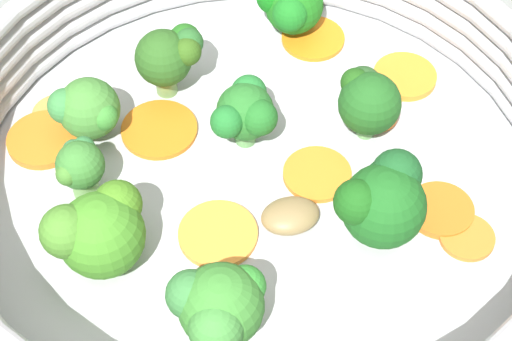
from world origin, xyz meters
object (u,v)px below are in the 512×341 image
(carrot_slice_3, at_px, (159,129))
(broccoli_floret_2, at_px, (246,111))
(carrot_slice_2, at_px, (372,111))
(broccoli_floret_0, at_px, (80,166))
(carrot_slice_4, at_px, (58,115))
(carrot_slice_8, at_px, (467,237))
(carrot_slice_9, at_px, (317,174))
(broccoli_floret_7, at_px, (175,53))
(broccoli_floret_6, at_px, (98,231))
(broccoli_floret_3, at_px, (367,99))
(broccoli_floret_1, at_px, (383,199))
(carrot_slice_7, at_px, (405,76))
(carrot_slice_5, at_px, (440,210))
(mushroom_piece_0, at_px, (284,220))
(skillet, at_px, (256,193))
(carrot_slice_1, at_px, (313,38))
(broccoli_floret_5, at_px, (291,5))
(broccoli_floret_4, at_px, (218,307))
(carrot_slice_0, at_px, (44,140))
(carrot_slice_6, at_px, (218,234))
(broccoli_floret_8, at_px, (87,109))

(carrot_slice_3, xyz_separation_m, broccoli_floret_2, (0.04, -0.04, 0.03))
(carrot_slice_2, bearing_deg, broccoli_floret_0, 163.12)
(carrot_slice_4, xyz_separation_m, carrot_slice_8, (0.14, -0.22, -0.00))
(carrot_slice_9, height_order, broccoli_floret_7, broccoli_floret_7)
(carrot_slice_9, distance_m, broccoli_floret_6, 0.14)
(broccoli_floret_3, bearing_deg, broccoli_floret_1, -125.19)
(carrot_slice_8, bearing_deg, carrot_slice_3, 119.24)
(carrot_slice_7, bearing_deg, carrot_slice_5, -121.85)
(carrot_slice_3, relative_size, mushroom_piece_0, 1.41)
(skillet, distance_m, carrot_slice_7, 0.13)
(carrot_slice_1, height_order, broccoli_floret_2, broccoli_floret_2)
(broccoli_floret_5, height_order, mushroom_piece_0, broccoli_floret_5)
(broccoli_floret_4, relative_size, broccoli_floret_6, 0.90)
(carrot_slice_7, xyz_separation_m, broccoli_floret_6, (-0.23, -0.00, 0.03))
(carrot_slice_9, height_order, broccoli_floret_6, broccoli_floret_6)
(carrot_slice_0, distance_m, broccoli_floret_5, 0.18)
(carrot_slice_0, relative_size, broccoli_floret_7, 0.94)
(carrot_slice_3, bearing_deg, carrot_slice_6, -100.31)
(carrot_slice_7, bearing_deg, carrot_slice_8, -116.86)
(broccoli_floret_3, relative_size, broccoli_floret_5, 1.06)
(carrot_slice_9, height_order, broccoli_floret_5, broccoli_floret_5)
(carrot_slice_2, height_order, carrot_slice_8, carrot_slice_2)
(carrot_slice_4, xyz_separation_m, broccoli_floret_3, (0.15, -0.12, 0.03))
(carrot_slice_5, bearing_deg, carrot_slice_0, 130.78)
(broccoli_floret_0, xyz_separation_m, broccoli_floret_8, (0.03, 0.04, -0.00))
(carrot_slice_5, relative_size, mushroom_piece_0, 1.14)
(broccoli_floret_5, bearing_deg, carrot_slice_8, -97.07)
(carrot_slice_3, distance_m, broccoli_floret_4, 0.15)
(broccoli_floret_3, bearing_deg, broccoli_floret_6, 175.82)
(skillet, bearing_deg, carrot_slice_7, 5.73)
(carrot_slice_7, xyz_separation_m, broccoli_floret_0, (-0.21, 0.04, 0.02))
(carrot_slice_2, distance_m, broccoli_floret_8, 0.18)
(carrot_slice_5, relative_size, broccoli_floret_0, 0.96)
(skillet, bearing_deg, mushroom_piece_0, -97.62)
(broccoli_floret_4, xyz_separation_m, broccoli_floret_6, (-0.02, 0.08, -0.00))
(carrot_slice_5, distance_m, broccoli_floret_3, 0.08)
(carrot_slice_0, distance_m, carrot_slice_4, 0.02)
(broccoli_floret_3, bearing_deg, broccoli_floret_0, 159.62)
(carrot_slice_0, xyz_separation_m, broccoli_floret_8, (0.03, -0.01, 0.02))
(mushroom_piece_0, bearing_deg, broccoli_floret_0, 131.39)
(mushroom_piece_0, bearing_deg, carrot_slice_6, 153.37)
(skillet, xyz_separation_m, carrot_slice_3, (-0.02, 0.07, 0.01))
(skillet, xyz_separation_m, mushroom_piece_0, (-0.00, -0.03, 0.01))
(carrot_slice_9, relative_size, broccoli_floret_0, 1.02)
(carrot_slice_9, distance_m, broccoli_floret_8, 0.14)
(broccoli_floret_7, bearing_deg, broccoli_floret_8, -177.99)
(carrot_slice_2, relative_size, broccoli_floret_2, 0.66)
(carrot_slice_7, distance_m, broccoli_floret_5, 0.09)
(carrot_slice_3, xyz_separation_m, broccoli_floret_5, (0.12, 0.02, 0.02))
(carrot_slice_0, xyz_separation_m, carrot_slice_6, (0.05, -0.12, -0.00))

